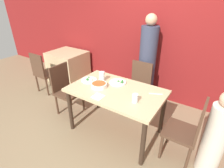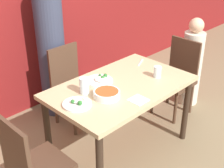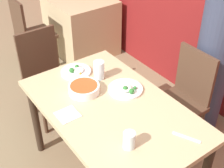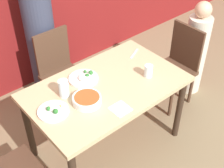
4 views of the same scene
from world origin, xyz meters
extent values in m
plane|color=#847051|center=(0.00, 0.00, 0.00)|extent=(10.00, 10.00, 0.00)
cube|color=tan|center=(0.00, 0.00, 0.72)|extent=(1.33, 0.82, 0.04)
cylinder|color=#332319|center=(0.61, -0.35, 0.35)|extent=(0.06, 0.06, 0.70)
cylinder|color=#332319|center=(-0.61, 0.35, 0.35)|extent=(0.06, 0.06, 0.70)
cylinder|color=#332319|center=(0.61, 0.35, 0.35)|extent=(0.06, 0.06, 0.70)
cube|color=#4C3323|center=(0.00, 0.68, 0.41)|extent=(0.40, 0.40, 0.04)
cube|color=#4C3323|center=(0.00, 0.86, 0.66)|extent=(0.38, 0.03, 0.46)
cylinder|color=#4C3323|center=(-0.16, 0.51, 0.20)|extent=(0.04, 0.04, 0.39)
cylinder|color=#4C3323|center=(0.17, 0.51, 0.20)|extent=(0.04, 0.04, 0.39)
cylinder|color=#4C3323|center=(-0.16, 0.84, 0.20)|extent=(0.04, 0.04, 0.39)
cylinder|color=#4C3323|center=(0.17, 0.84, 0.20)|extent=(0.04, 0.04, 0.39)
cube|color=#4C3323|center=(0.94, 0.04, 0.41)|extent=(0.40, 0.40, 0.04)
cube|color=#4C3323|center=(1.12, 0.04, 0.66)|extent=(0.03, 0.38, 0.46)
cylinder|color=#4C3323|center=(0.77, 0.20, 0.20)|extent=(0.04, 0.04, 0.39)
cylinder|color=#4C3323|center=(0.77, -0.13, 0.20)|extent=(0.04, 0.04, 0.39)
cylinder|color=#4C3323|center=(1.10, 0.20, 0.20)|extent=(0.04, 0.04, 0.39)
cylinder|color=#4C3323|center=(1.10, -0.13, 0.20)|extent=(0.04, 0.04, 0.39)
cube|color=#4C3323|center=(-0.94, -0.05, 0.41)|extent=(0.40, 0.40, 0.04)
cube|color=#4C3323|center=(-1.12, -0.05, 0.66)|extent=(0.03, 0.38, 0.46)
cylinder|color=#4C3323|center=(-0.77, 0.12, 0.20)|extent=(0.04, 0.04, 0.39)
cylinder|color=#33384C|center=(0.00, 1.07, 0.73)|extent=(0.31, 0.31, 1.47)
cylinder|color=beige|center=(1.30, 0.04, 0.46)|extent=(0.25, 0.25, 0.92)
sphere|color=#DBAD89|center=(1.30, 0.04, 1.01)|extent=(0.17, 0.17, 0.17)
cylinder|color=white|center=(-0.25, -0.07, 0.77)|extent=(0.23, 0.23, 0.06)
cylinder|color=#BC5123|center=(-0.25, -0.07, 0.80)|extent=(0.20, 0.20, 0.01)
cylinder|color=white|center=(-0.09, 0.19, 0.75)|extent=(0.26, 0.26, 0.02)
ellipsoid|color=white|center=(-0.09, 0.18, 0.77)|extent=(0.11, 0.11, 0.03)
sphere|color=#2D702D|center=(-0.02, 0.19, 0.78)|extent=(0.04, 0.04, 0.04)
sphere|color=#2D702D|center=(-0.07, 0.17, 0.78)|extent=(0.04, 0.04, 0.04)
cone|color=orange|center=(-0.07, 0.22, 0.77)|extent=(0.02, 0.02, 0.02)
sphere|color=#2D702D|center=(-0.04, 0.24, 0.77)|extent=(0.03, 0.03, 0.03)
cylinder|color=white|center=(-0.51, 0.01, 0.75)|extent=(0.24, 0.24, 0.02)
ellipsoid|color=white|center=(-0.49, 0.03, 0.77)|extent=(0.09, 0.09, 0.02)
cone|color=orange|center=(-0.44, 0.02, 0.77)|extent=(0.02, 0.02, 0.02)
sphere|color=#2D702D|center=(-0.51, -0.02, 0.78)|extent=(0.04, 0.04, 0.04)
sphere|color=#2D702D|center=(-0.53, 0.04, 0.78)|extent=(0.03, 0.03, 0.03)
sphere|color=#2D702D|center=(-0.50, -0.02, 0.78)|extent=(0.03, 0.03, 0.03)
cylinder|color=silver|center=(0.36, -0.13, 0.80)|extent=(0.07, 0.07, 0.11)
cylinder|color=silver|center=(-0.33, 0.12, 0.82)|extent=(0.08, 0.08, 0.15)
cube|color=white|center=(-0.10, -0.29, 0.75)|extent=(0.14, 0.14, 0.01)
cube|color=silver|center=(0.51, 0.20, 0.75)|extent=(0.17, 0.10, 0.01)
camera|label=1|loc=(1.14, -1.82, 1.95)|focal=28.00mm
camera|label=2|loc=(-1.85, -1.71, 2.07)|focal=50.00mm
camera|label=3|loc=(1.34, -0.97, 2.13)|focal=50.00mm
camera|label=4|loc=(-1.27, -1.57, 2.40)|focal=50.00mm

